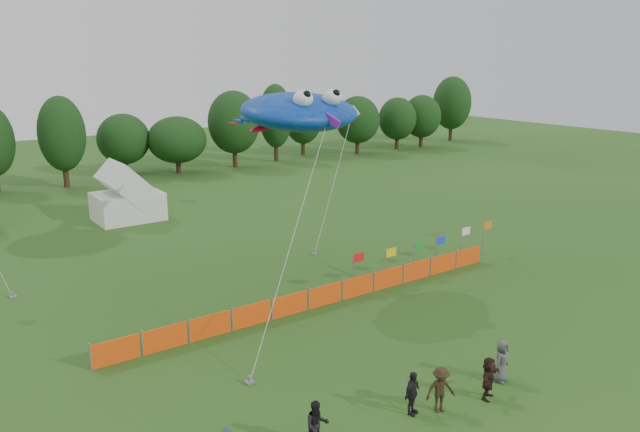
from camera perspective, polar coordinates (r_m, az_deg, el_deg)
ground at (r=23.22m, az=8.96°, el=-15.65°), size 160.00×160.00×0.00m
treeline at (r=61.59m, az=-20.36°, el=6.75°), size 104.57×8.78×8.36m
tent_right at (r=46.86m, az=-17.22°, el=1.63°), size 4.61×3.69×3.26m
barrier_fence at (r=29.92m, az=0.47°, el=-7.24°), size 21.90×0.06×1.00m
flag_row at (r=34.41m, az=9.76°, el=-3.01°), size 10.73×0.48×2.05m
spectator_b at (r=19.82m, az=-0.29°, el=-18.58°), size 0.91×0.81×1.57m
spectator_c at (r=21.89m, az=10.96°, el=-15.33°), size 1.18×0.91×1.61m
spectator_d at (r=21.62m, az=8.43°, el=-15.74°), size 0.97×0.64×1.53m
spectator_e at (r=24.21m, az=16.25°, el=-12.59°), size 0.90×0.72×1.61m
spectator_f at (r=23.00m, az=15.16°, el=-14.12°), size 1.49×1.03×1.55m
stingray_kite at (r=31.39m, az=-2.20°, el=9.55°), size 11.42×16.62×10.11m
small_kite_white at (r=41.52m, az=2.05°, el=5.97°), size 7.38×5.22×8.25m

